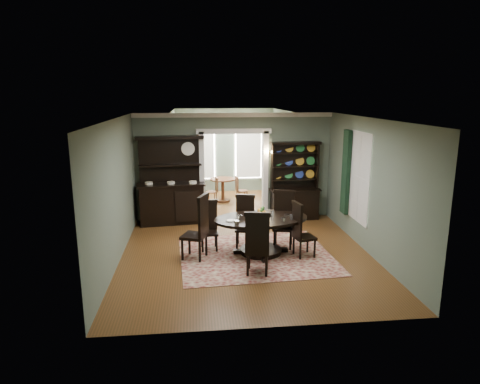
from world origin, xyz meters
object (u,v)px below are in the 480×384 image
object	(u,v)px
welsh_dresser	(294,191)
sideboard	(171,193)
parlor_table	(223,187)
dining_table	(261,228)

from	to	relation	value
welsh_dresser	sideboard	bearing A→B (deg)	177.49
welsh_dresser	parlor_table	world-z (taller)	welsh_dresser
dining_table	sideboard	distance (m)	3.34
sideboard	welsh_dresser	size ratio (longest dim) A/B	1.09
dining_table	sideboard	xyz separation A→B (m)	(-2.09, 2.59, 0.26)
sideboard	welsh_dresser	bearing A→B (deg)	-5.21
dining_table	welsh_dresser	xyz separation A→B (m)	(1.37, 2.64, 0.22)
welsh_dresser	parlor_table	bearing A→B (deg)	127.78
dining_table	welsh_dresser	world-z (taller)	welsh_dresser
dining_table	parlor_table	world-z (taller)	dining_table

